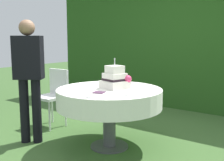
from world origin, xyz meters
The scene contains 9 objects.
ground_plane centered at (0.00, 0.00, 0.00)m, with size 20.00×20.00×0.00m, color #3D602D.
foliage_hedge centered at (0.00, 2.56, 1.35)m, with size 6.01×0.51×2.70m, color #234C19.
cake_table centered at (0.00, 0.00, 0.63)m, with size 1.30×1.30×0.75m.
wedding_cake centered at (0.04, 0.07, 0.86)m, with size 0.37×0.35×0.38m.
serving_plate_near centered at (0.11, -0.50, 0.76)m, with size 0.12×0.12×0.01m, color white.
serving_plate_far centered at (0.39, -0.18, 0.76)m, with size 0.11×0.11×0.01m, color white.
napkin_stack centered at (0.06, -0.28, 0.76)m, with size 0.12×0.12×0.01m, color #4C2D47.
garden_chair centered at (-1.23, 0.21, 0.54)m, with size 0.41×0.41×0.89m.
standing_person centered at (-0.94, -0.47, 0.93)m, with size 0.41×0.37×1.60m.
Camera 1 is at (1.97, -2.67, 1.35)m, focal length 43.85 mm.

